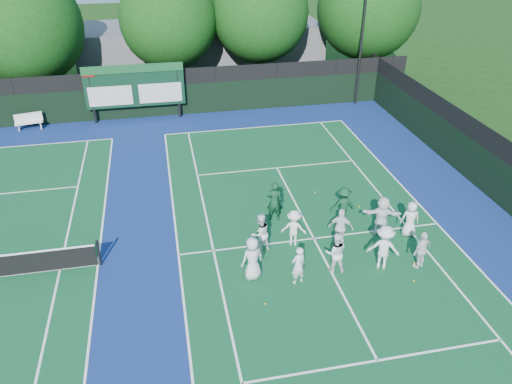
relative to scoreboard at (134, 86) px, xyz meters
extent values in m
plane|color=#15360E|center=(7.01, -15.59, -2.19)|extent=(120.00, 120.00, 0.00)
cube|color=navy|center=(1.01, -14.59, -2.19)|extent=(34.00, 32.00, 0.01)
cube|color=#104E28|center=(7.01, -14.59, -2.18)|extent=(10.97, 23.77, 0.00)
cube|color=white|center=(7.01, -2.70, -2.18)|extent=(10.97, 0.08, 0.00)
cube|color=white|center=(1.53, -14.59, -2.18)|extent=(0.08, 23.77, 0.00)
cube|color=white|center=(12.50, -14.59, -2.18)|extent=(0.08, 23.77, 0.00)
cube|color=white|center=(2.90, -14.59, -2.18)|extent=(0.08, 23.77, 0.00)
cube|color=white|center=(11.13, -14.59, -2.18)|extent=(0.08, 23.77, 0.00)
cube|color=white|center=(7.01, -20.99, -2.18)|extent=(8.23, 0.08, 0.00)
cube|color=white|center=(7.01, -8.19, -2.18)|extent=(8.23, 0.08, 0.00)
cube|color=white|center=(7.01, -14.59, -2.18)|extent=(0.08, 12.80, 0.00)
cube|color=white|center=(-6.99, -2.70, -2.18)|extent=(10.97, 0.08, 0.00)
cube|color=white|center=(-1.50, -14.59, -2.18)|extent=(0.08, 23.77, 0.00)
cube|color=white|center=(-2.87, -14.59, -2.18)|extent=(0.08, 23.77, 0.00)
cube|color=black|center=(1.01, 0.41, -1.19)|extent=(34.00, 0.08, 2.00)
cube|color=black|center=(1.01, 0.41, 0.31)|extent=(34.00, 0.05, 1.00)
cylinder|color=black|center=(-2.59, 0.01, -0.44)|extent=(0.16, 0.16, 3.50)
cylinder|color=black|center=(2.61, 0.01, -0.44)|extent=(0.16, 0.16, 3.50)
cube|color=black|center=(0.01, 0.01, 0.01)|extent=(6.00, 0.15, 2.60)
cube|color=#154C24|center=(0.01, -0.09, 1.11)|extent=(6.00, 0.05, 0.50)
cube|color=silver|center=(-1.49, -0.09, -0.49)|extent=(2.60, 0.04, 1.20)
cube|color=silver|center=(1.51, -0.09, -0.49)|extent=(2.60, 0.04, 1.20)
cube|color=maroon|center=(-2.59, -0.09, 1.01)|extent=(0.70, 0.04, 0.50)
cube|color=slate|center=(5.01, 8.41, -0.19)|extent=(18.00, 6.00, 4.00)
cylinder|color=black|center=(14.51, 0.11, 2.81)|extent=(0.16, 0.16, 10.00)
cylinder|color=black|center=(-1.39, -14.59, -1.64)|extent=(0.10, 0.10, 1.10)
cube|color=white|center=(-6.42, -0.29, -1.75)|extent=(1.63, 0.75, 0.06)
cube|color=white|center=(-6.42, -0.13, -1.45)|extent=(1.55, 0.40, 0.53)
cube|color=white|center=(-7.05, -0.29, -1.98)|extent=(0.14, 0.37, 0.42)
cube|color=white|center=(-5.78, -0.29, -1.98)|extent=(0.14, 0.37, 0.42)
cylinder|color=black|center=(-6.45, 3.91, -0.98)|extent=(0.44, 0.44, 2.43)
sphere|color=#0C380D|center=(-6.45, 3.91, 2.97)|extent=(7.27, 7.27, 7.27)
sphere|color=#0C380D|center=(-5.85, 4.21, 2.24)|extent=(5.09, 5.09, 5.09)
cylinder|color=black|center=(2.50, 3.91, -0.76)|extent=(0.44, 0.44, 2.87)
sphere|color=#0C380D|center=(2.50, 3.91, 3.05)|extent=(6.34, 6.34, 6.34)
sphere|color=#0C380D|center=(3.10, 4.21, 2.42)|extent=(4.44, 4.44, 4.44)
cylinder|color=black|center=(8.64, 3.91, -0.69)|extent=(0.44, 0.44, 2.99)
sphere|color=#0C380D|center=(8.64, 3.91, 3.25)|extent=(6.54, 6.54, 6.54)
sphere|color=#0C380D|center=(9.24, 4.21, 2.60)|extent=(4.58, 4.58, 4.58)
cylinder|color=black|center=(16.39, 3.91, -0.76)|extent=(0.44, 0.44, 2.86)
sphere|color=#0C380D|center=(16.39, 3.91, 3.35)|extent=(7.16, 7.16, 7.16)
sphere|color=#0C380D|center=(16.99, 4.21, 2.63)|extent=(5.01, 5.01, 5.01)
sphere|color=yellow|center=(4.25, -17.96, -2.16)|extent=(0.07, 0.07, 0.07)
sphere|color=yellow|center=(9.75, -12.65, -2.16)|extent=(0.07, 0.07, 0.07)
sphere|color=yellow|center=(9.76, -17.86, -2.16)|extent=(0.07, 0.07, 0.07)
sphere|color=yellow|center=(4.65, -14.77, -2.16)|extent=(0.07, 0.07, 0.07)
sphere|color=yellow|center=(8.18, -11.03, -2.16)|extent=(0.07, 0.07, 0.07)
sphere|color=yellow|center=(10.27, -16.89, -2.16)|extent=(0.07, 0.07, 0.07)
imported|color=silver|center=(4.10, -16.45, -1.33)|extent=(0.97, 0.78, 1.72)
imported|color=silver|center=(5.63, -17.06, -1.42)|extent=(0.65, 0.53, 1.54)
imported|color=white|center=(7.14, -16.67, -1.37)|extent=(0.90, 0.76, 1.64)
imported|color=silver|center=(8.94, -16.84, -1.28)|extent=(1.35, 1.09, 1.82)
imported|color=white|center=(10.34, -17.10, -1.41)|extent=(0.99, 0.72, 1.55)
imported|color=white|center=(4.70, -14.95, -1.36)|extent=(1.00, 0.91, 1.67)
imported|color=white|center=(6.09, -14.76, -1.42)|extent=(1.13, 0.87, 1.55)
imported|color=white|center=(7.87, -15.20, -1.36)|extent=(1.06, 0.78, 1.67)
imported|color=white|center=(9.79, -14.76, -1.33)|extent=(1.68, 1.00, 1.73)
imported|color=silver|center=(10.90, -15.06, -1.42)|extent=(0.83, 0.62, 1.54)
imported|color=#0F3820|center=(5.75, -12.87, -1.28)|extent=(0.72, 0.53, 1.82)
imported|color=#0F3A22|center=(8.60, -13.52, -1.39)|extent=(1.07, 0.65, 1.61)
camera|label=1|loc=(1.39, -30.41, 9.65)|focal=35.00mm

